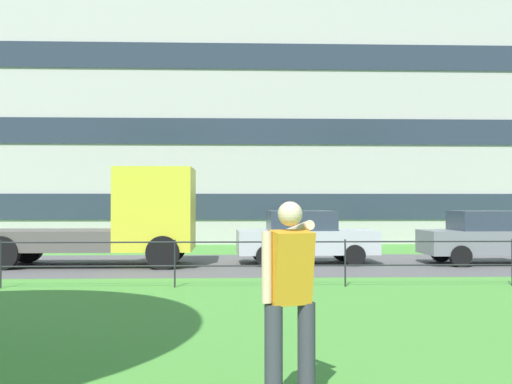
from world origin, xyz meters
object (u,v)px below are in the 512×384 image
Objects in this scene: person_thrower at (289,295)px; apartment_building_background at (306,55)px; flatbed_truck_far_right at (103,223)px; car_grey_right at (491,237)px; car_silver_far_left at (305,237)px.

apartment_building_background is at bearing 83.06° from person_thrower.
apartment_building_background is at bearing 65.34° from flatbed_truck_far_right.
car_grey_right is (7.01, 12.75, -0.19)m from person_thrower.
person_thrower is 0.44× the size of car_grey_right.
apartment_building_background is at bearing 101.62° from car_grey_right.
flatbed_truck_far_right is 5.77m from car_silver_far_left.
flatbed_truck_far_right is at bearing -176.04° from car_silver_far_left.
flatbed_truck_far_right is at bearing 107.93° from person_thrower.
car_grey_right is (11.11, 0.07, -0.44)m from flatbed_truck_far_right.
apartment_building_background is (-3.43, 16.67, 9.05)m from car_grey_right.
person_thrower is 0.25× the size of flatbed_truck_far_right.
car_silver_far_left is 1.01× the size of car_grey_right.
person_thrower is 30.93m from apartment_building_background.
person_thrower reaches higher than car_silver_far_left.
person_thrower is at bearing -96.94° from apartment_building_background.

